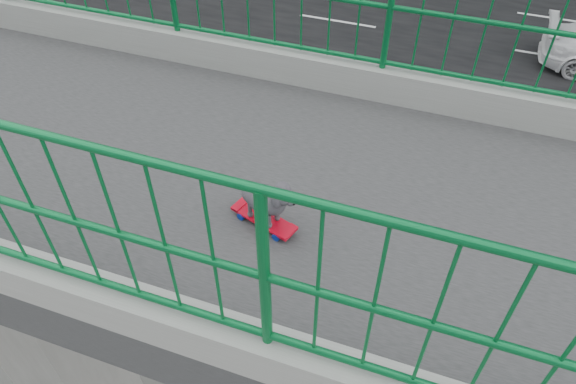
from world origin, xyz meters
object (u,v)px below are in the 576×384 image
(car_1, at_px, (493,151))
(car_6, at_px, (49,58))
(skateboard, at_px, (264,219))
(poodle, at_px, (266,198))

(car_1, bearing_deg, car_6, -90.00)
(skateboard, relative_size, poodle, 1.15)
(poodle, xyz_separation_m, car_1, (-9.61, 2.50, -6.61))
(poodle, bearing_deg, car_1, -176.59)
(poodle, distance_m, car_1, 11.93)
(poodle, xyz_separation_m, car_6, (-9.61, -11.45, -6.59))
(skateboard, distance_m, car_1, 11.81)
(poodle, height_order, car_6, poodle)
(skateboard, relative_size, car_6, 0.10)
(skateboard, bearing_deg, poodle, 90.00)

